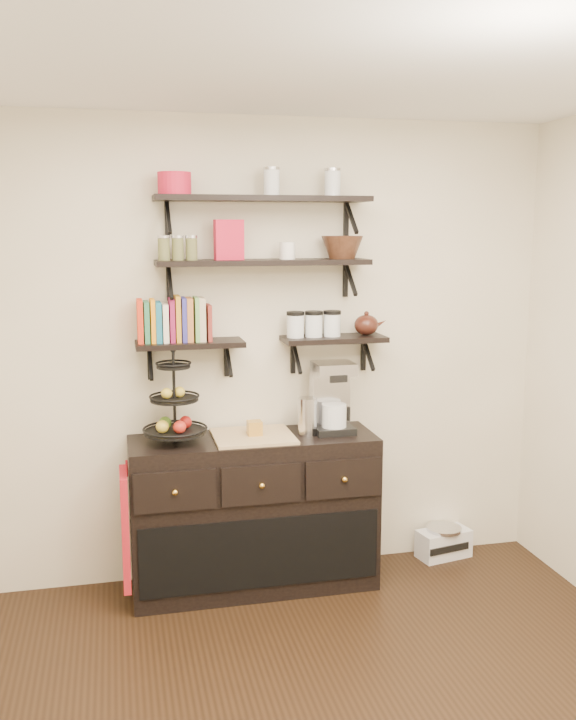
{
  "coord_description": "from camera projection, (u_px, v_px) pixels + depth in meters",
  "views": [
    {
      "loc": [
        -0.83,
        -2.61,
        2.08
      ],
      "look_at": [
        0.04,
        1.15,
        1.41
      ],
      "focal_mm": 38.0,
      "sensor_mm": 36.0,
      "label": 1
    }
  ],
  "objects": [
    {
      "name": "radio",
      "position": [
        444.0,
        542.0,
        4.85
      ],
      "size": [
        0.36,
        0.26,
        0.2
      ],
      "rotation": [
        0.0,
        0.0,
        0.2
      ],
      "color": "silver",
      "rests_on": "floor"
    },
    {
      "name": "coffee_maker",
      "position": [
        332.0,
        398.0,
        4.42
      ],
      "size": [
        0.23,
        0.22,
        0.42
      ],
      "rotation": [
        0.0,
        0.0,
        0.02
      ],
      "color": "black",
      "rests_on": "sideboard"
    },
    {
      "name": "shelf_low_left",
      "position": [
        190.0,
        345.0,
        4.27
      ],
      "size": [
        0.6,
        0.25,
        0.23
      ],
      "color": "black",
      "rests_on": "back_wall"
    },
    {
      "name": "shelf_low_right",
      "position": [
        333.0,
        340.0,
        4.46
      ],
      "size": [
        0.6,
        0.25,
        0.23
      ],
      "color": "black",
      "rests_on": "back_wall"
    },
    {
      "name": "thermal_carafe",
      "position": [
        308.0,
        417.0,
        4.35
      ],
      "size": [
        0.11,
        0.11,
        0.22
      ],
      "primitive_type": "cylinder",
      "color": "silver",
      "rests_on": "sideboard"
    },
    {
      "name": "cookbooks",
      "position": [
        180.0,
        321.0,
        4.23
      ],
      "size": [
        0.43,
        0.15,
        0.26
      ],
      "color": "red",
      "rests_on": "shelf_low_left"
    },
    {
      "name": "shelf_top",
      "position": [
        263.0,
        199.0,
        4.21
      ],
      "size": [
        1.2,
        0.27,
        0.23
      ],
      "color": "black",
      "rests_on": "back_wall"
    },
    {
      "name": "glass_canisters",
      "position": [
        314.0,
        326.0,
        4.41
      ],
      "size": [
        0.32,
        0.1,
        0.13
      ],
      "color": "silver",
      "rests_on": "shelf_low_right"
    },
    {
      "name": "recipe_box",
      "position": [
        229.0,
        240.0,
        4.2
      ],
      "size": [
        0.17,
        0.08,
        0.22
      ],
      "primitive_type": "cube",
      "rotation": [
        0.0,
        0.0,
        0.12
      ],
      "color": "red",
      "rests_on": "shelf_mid"
    },
    {
      "name": "shelf_mid",
      "position": [
        263.0,
        263.0,
        4.27
      ],
      "size": [
        1.2,
        0.27,
        0.23
      ],
      "color": "black",
      "rests_on": "back_wall"
    },
    {
      "name": "walnut_bowl",
      "position": [
        342.0,
        247.0,
        4.36
      ],
      "size": [
        0.24,
        0.24,
        0.13
      ],
      "primitive_type": null,
      "color": "black",
      "rests_on": "shelf_mid"
    },
    {
      "name": "fruit_stand",
      "position": [
        175.0,
        411.0,
        4.2
      ],
      "size": [
        0.35,
        0.35,
        0.51
      ],
      "rotation": [
        0.0,
        0.0,
        0.17
      ],
      "color": "black",
      "rests_on": "sideboard"
    },
    {
      "name": "red_pot",
      "position": [
        174.0,
        184.0,
        4.09
      ],
      "size": [
        0.18,
        0.18,
        0.12
      ],
      "primitive_type": "cylinder",
      "color": "red",
      "rests_on": "shelf_top"
    },
    {
      "name": "ramekins",
      "position": [
        287.0,
        251.0,
        4.29
      ],
      "size": [
        0.09,
        0.09,
        0.1
      ],
      "primitive_type": "cylinder",
      "color": "white",
      "rests_on": "shelf_mid"
    },
    {
      "name": "teapot",
      "position": [
        366.0,
        323.0,
        4.48
      ],
      "size": [
        0.2,
        0.16,
        0.14
      ],
      "primitive_type": null,
      "rotation": [
        0.0,
        0.0,
        0.07
      ],
      "color": "#371710",
      "rests_on": "shelf_low_right"
    },
    {
      "name": "apron",
      "position": [
        125.0,
        529.0,
        4.14
      ],
      "size": [
        0.04,
        0.28,
        0.64
      ],
      "primitive_type": "cube",
      "color": "maroon",
      "rests_on": "sideboard"
    },
    {
      "name": "back_wall",
      "position": [
        259.0,
        352.0,
        4.49
      ],
      "size": [
        3.5,
        0.02,
        2.7
      ],
      "primitive_type": "cube",
      "color": "#F0E8CB",
      "rests_on": "ground"
    },
    {
      "name": "candle",
      "position": [
        255.0,
        428.0,
        4.32
      ],
      "size": [
        0.08,
        0.08,
        0.08
      ],
      "primitive_type": "cube",
      "color": "#A97627",
      "rests_on": "sideboard"
    },
    {
      "name": "sideboard",
      "position": [
        254.0,
        512.0,
        4.4
      ],
      "size": [
        1.4,
        0.5,
        0.92
      ],
      "color": "black",
      "rests_on": "floor"
    },
    {
      "name": "ceiling",
      "position": [
        354.0,
        41.0,
        2.58
      ],
      "size": [
        3.5,
        3.5,
        0.02
      ],
      "primitive_type": "cube",
      "color": "white",
      "rests_on": "back_wall"
    }
  ]
}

